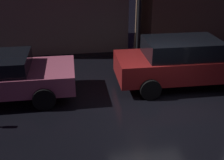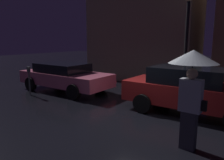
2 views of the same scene
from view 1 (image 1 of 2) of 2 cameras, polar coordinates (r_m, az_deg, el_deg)
ground_plane at (r=7.94m, az=9.30°, el=-6.03°), size 60.00×60.00×0.00m
parked_car_red at (r=9.29m, az=14.45°, el=3.67°), size 4.45×1.90×1.53m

